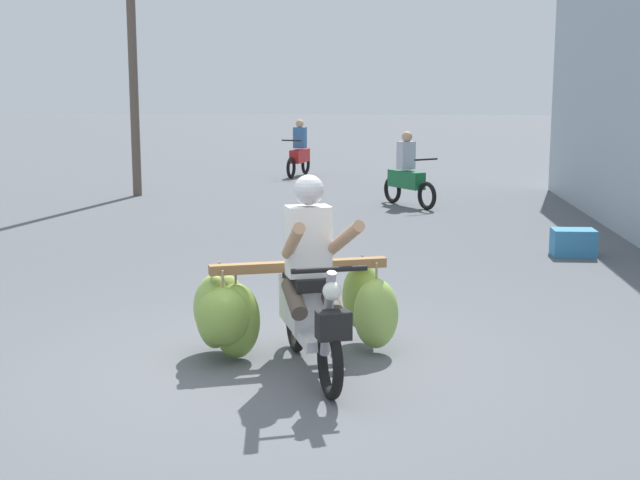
% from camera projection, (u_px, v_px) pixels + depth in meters
% --- Properties ---
extents(ground_plane, '(120.00, 120.00, 0.00)m').
position_uv_depth(ground_plane, '(269.00, 374.00, 7.05)').
color(ground_plane, '#56595E').
extents(motorbike_main_loaded, '(1.81, 1.92, 1.58)m').
position_uv_depth(motorbike_main_loaded, '(282.00, 304.00, 7.32)').
color(motorbike_main_loaded, black).
rests_on(motorbike_main_loaded, ground).
extents(motorbike_distant_ahead_left, '(0.61, 1.59, 1.40)m').
position_uv_depth(motorbike_distant_ahead_left, '(299.00, 153.00, 22.00)').
color(motorbike_distant_ahead_left, black).
rests_on(motorbike_distant_ahead_left, ground).
extents(motorbike_distant_ahead_right, '(0.98, 1.39, 1.40)m').
position_uv_depth(motorbike_distant_ahead_right, '(407.00, 176.00, 16.60)').
color(motorbike_distant_ahead_right, black).
rests_on(motorbike_distant_ahead_right, ground).
extents(produce_crate, '(0.56, 0.40, 0.36)m').
position_uv_depth(produce_crate, '(573.00, 243.00, 11.83)').
color(produce_crate, teal).
rests_on(produce_crate, ground).
extents(utility_pole, '(0.18, 0.18, 6.49)m').
position_uv_depth(utility_pole, '(132.00, 34.00, 17.68)').
color(utility_pole, brown).
rests_on(utility_pole, ground).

